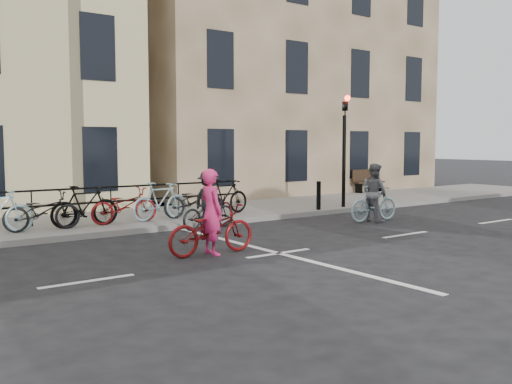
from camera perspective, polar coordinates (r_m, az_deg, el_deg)
ground at (r=11.77m, az=2.28°, el=-6.16°), size 120.00×120.00×0.00m
sidewalk at (r=15.52m, az=-24.05°, el=-3.60°), size 46.00×4.00×0.15m
building_east at (r=27.61m, az=0.06°, el=13.06°), size 14.00×10.00×12.00m
traffic_light at (r=18.93m, az=8.84°, el=5.47°), size 0.18×0.30×3.90m
bollard_east at (r=18.11m, az=6.28°, el=-0.35°), size 0.14×0.14×0.90m
bollard_west at (r=19.80m, az=11.40°, el=0.04°), size 0.14×0.14×0.90m
bench at (r=24.79m, az=11.06°, el=1.20°), size 1.60×0.41×0.97m
parked_bikes at (r=14.82m, az=-18.86°, el=-1.59°), size 11.45×1.23×1.05m
cyclist_pink at (r=11.59m, az=-4.48°, el=-3.31°), size 1.96×0.70×1.75m
cyclist_grey at (r=16.71m, az=11.73°, el=-0.60°), size 1.76×0.86×1.67m
cyclist_dark at (r=15.04m, az=-4.77°, el=-1.40°), size 1.80×1.07×1.54m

